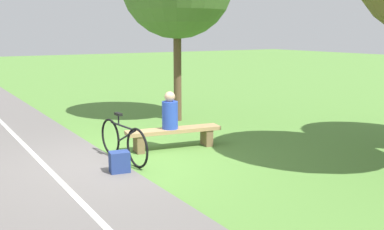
# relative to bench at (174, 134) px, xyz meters

# --- Properties ---
(ground_plane) EXTENTS (80.00, 80.00, 0.00)m
(ground_plane) POSITION_rel_bench_xyz_m (1.42, 0.28, -0.32)
(ground_plane) COLOR #548438
(bench) EXTENTS (2.10, 0.72, 0.44)m
(bench) POSITION_rel_bench_xyz_m (0.00, 0.00, 0.00)
(bench) COLOR #A88456
(bench) RESTS_ON ground_plane
(person_seated) EXTENTS (0.39, 0.39, 0.80)m
(person_seated) POSITION_rel_bench_xyz_m (0.08, -0.01, 0.48)
(person_seated) COLOR #2847B7
(person_seated) RESTS_ON bench
(bicycle) EXTENTS (0.21, 1.83, 0.93)m
(bicycle) POSITION_rel_bench_xyz_m (1.29, 0.30, 0.08)
(bicycle) COLOR black
(bicycle) RESTS_ON ground_plane
(backpack) EXTENTS (0.39, 0.35, 0.39)m
(backpack) POSITION_rel_bench_xyz_m (1.64, 0.95, -0.13)
(backpack) COLOR navy
(backpack) RESTS_ON ground_plane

